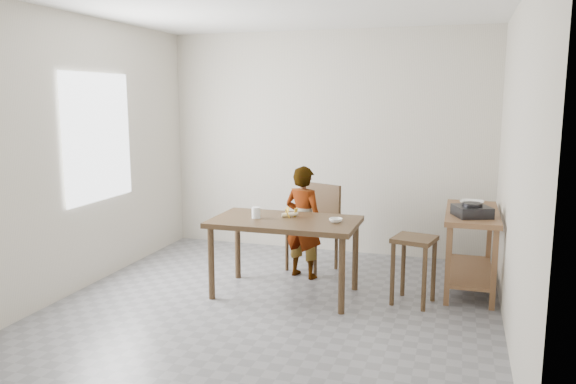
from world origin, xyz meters
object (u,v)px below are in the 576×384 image
(child, at_px, (303,222))
(stool, at_px, (413,270))
(dining_chair, at_px, (312,228))
(prep_counter, at_px, (470,250))
(dining_table, at_px, (285,257))

(child, bearing_deg, stool, 176.11)
(stool, bearing_deg, dining_chair, 148.40)
(child, relative_size, stool, 1.88)
(prep_counter, distance_m, stool, 0.77)
(child, bearing_deg, prep_counter, -158.81)
(dining_chair, bearing_deg, prep_counter, 17.60)
(dining_table, bearing_deg, child, 87.65)
(child, xyz_separation_m, dining_chair, (0.02, 0.26, -0.13))
(prep_counter, bearing_deg, dining_chair, 175.22)
(child, distance_m, stool, 1.31)
(dining_table, relative_size, dining_chair, 1.48)
(dining_chair, distance_m, stool, 1.38)
(child, distance_m, dining_chair, 0.29)
(dining_table, distance_m, child, 0.62)
(dining_chair, height_order, stool, dining_chair)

